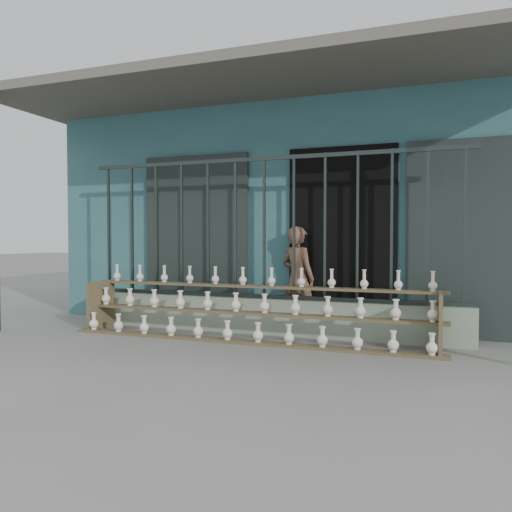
% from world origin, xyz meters
% --- Properties ---
extents(ground, '(60.00, 60.00, 0.00)m').
position_xyz_m(ground, '(0.00, 0.00, 0.00)').
color(ground, slate).
extents(workshop_building, '(7.40, 6.60, 3.21)m').
position_xyz_m(workshop_building, '(0.00, 4.23, 1.62)').
color(workshop_building, '#32646B').
rests_on(workshop_building, ground).
extents(parapet_wall, '(5.00, 0.20, 0.45)m').
position_xyz_m(parapet_wall, '(0.00, 1.30, 0.23)').
color(parapet_wall, '#8EA089').
rests_on(parapet_wall, ground).
extents(security_fence, '(5.00, 0.04, 1.80)m').
position_xyz_m(security_fence, '(-0.00, 1.30, 1.35)').
color(security_fence, '#283330').
rests_on(security_fence, parapet_wall).
extents(shelf_rack, '(4.50, 0.68, 0.85)m').
position_xyz_m(shelf_rack, '(-0.04, 0.89, 0.36)').
color(shelf_rack, brown).
rests_on(shelf_rack, ground).
extents(elderly_woman, '(0.59, 0.51, 1.37)m').
position_xyz_m(elderly_woman, '(0.35, 1.65, 0.69)').
color(elderly_woman, brown).
rests_on(elderly_woman, ground).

